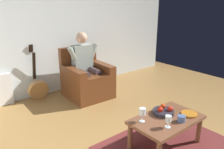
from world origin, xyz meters
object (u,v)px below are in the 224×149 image
coffee_table (166,122)px  wine_glass_near (168,119)px  person_seated (85,63)px  wine_glass_far (142,112)px  candle_jar (181,119)px  decorative_dish (189,114)px  armchair (87,80)px  fruit_bowl (164,111)px  guitar (38,88)px

coffee_table → wine_glass_near: (0.16, 0.14, 0.16)m
person_seated → wine_glass_far: bearing=79.9°
coffee_table → person_seated: bearing=-93.4°
person_seated → candle_jar: person_seated is taller
wine_glass_near → candle_jar: wine_glass_near is taller
decorative_dish → armchair: bearing=-85.2°
wine_glass_near → fruit_bowl: 0.34m
candle_jar → fruit_bowl: bearing=-88.6°
coffee_table → wine_glass_far: wine_glass_far is taller
armchair → candle_jar: 2.18m
armchair → wine_glass_far: armchair is taller
wine_glass_far → fruit_bowl: 0.37m
wine_glass_near → fruit_bowl: wine_glass_near is taller
wine_glass_far → person_seated: bearing=-102.4°
armchair → decorative_dish: (-0.18, 2.14, 0.08)m
candle_jar → wine_glass_far: bearing=-39.3°
guitar → fruit_bowl: (-0.75, 2.36, 0.20)m
guitar → coffee_table: bearing=105.6°
person_seated → decorative_dish: 2.19m
armchair → coffee_table: armchair is taller
person_seated → coffee_table: 2.07m
guitar → decorative_dish: (-0.98, 2.59, 0.18)m
decorative_dish → wine_glass_near: bearing=2.1°
coffee_table → candle_jar: bearing=113.4°
armchair → person_seated: size_ratio=0.76×
person_seated → armchair: bearing=90.0°
armchair → decorative_dish: bearing=97.1°
person_seated → decorative_dish: bearing=97.0°
fruit_bowl → candle_jar: 0.27m
candle_jar → armchair: bearing=-91.3°
armchair → decorative_dish: armchair is taller
coffee_table → guitar: 2.56m
candle_jar → person_seated: bearing=-91.3°
person_seated → fruit_bowl: size_ratio=4.50×
decorative_dish → coffee_table: bearing=-22.8°
armchair → wine_glass_near: 2.18m
armchair → guitar: guitar is taller
coffee_table → guitar: size_ratio=0.88×
wine_glass_near → person_seated: bearing=-97.4°
decorative_dish → candle_jar: size_ratio=2.12×
wine_glass_near → fruit_bowl: (-0.23, -0.25, -0.07)m
wine_glass_far → decorative_dish: 0.66m
guitar → wine_glass_near: 2.67m
armchair → guitar: bearing=-26.5°
decorative_dish → candle_jar: 0.23m
wine_glass_near → coffee_table: bearing=-139.1°
person_seated → wine_glass_near: size_ratio=8.31×
guitar → wine_glass_far: size_ratio=5.87×
coffee_table → decorative_dish: decorative_dish is taller
decorative_dish → guitar: bearing=-69.2°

